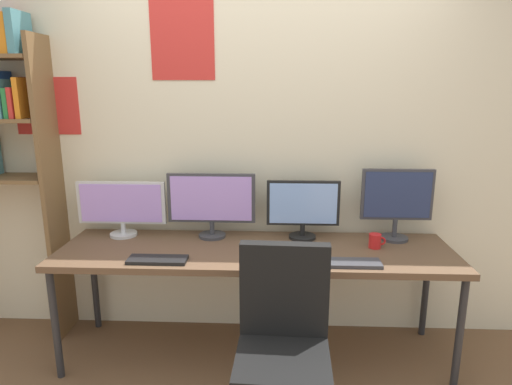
% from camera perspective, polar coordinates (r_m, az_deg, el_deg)
% --- Properties ---
extents(wall_back, '(4.86, 0.11, 2.60)m').
position_cam_1_polar(wall_back, '(3.03, 0.27, 5.53)').
color(wall_back, beige).
rests_on(wall_back, ground_plane).
extents(desk, '(2.46, 0.68, 0.74)m').
position_cam_1_polar(desk, '(2.78, -0.05, -8.24)').
color(desk, brown).
rests_on(desk, ground_plane).
extents(office_chair, '(0.52, 0.52, 0.99)m').
position_cam_1_polar(office_chair, '(2.29, 3.50, -21.79)').
color(office_chair, '#2D2D33').
rests_on(office_chair, ground_plane).
extents(monitor_far_left, '(0.59, 0.18, 0.37)m').
position_cam_1_polar(monitor_far_left, '(3.07, -17.10, -1.69)').
color(monitor_far_left, silver).
rests_on(monitor_far_left, desk).
extents(monitor_center_left, '(0.58, 0.18, 0.43)m').
position_cam_1_polar(monitor_center_left, '(2.92, -5.83, -1.20)').
color(monitor_center_left, '#38383D').
rests_on(monitor_center_left, desk).
extents(monitor_center_right, '(0.48, 0.18, 0.39)m').
position_cam_1_polar(monitor_center_right, '(2.90, 6.15, -1.93)').
color(monitor_center_right, black).
rests_on(monitor_center_right, desk).
extents(monitor_far_right, '(0.46, 0.18, 0.47)m').
position_cam_1_polar(monitor_far_right, '(2.99, 17.88, -0.92)').
color(monitor_far_right, '#38383D').
rests_on(monitor_far_right, desk).
extents(keyboard_left, '(0.34, 0.13, 0.02)m').
position_cam_1_polar(keyboard_left, '(2.63, -12.70, -8.54)').
color(keyboard_left, black).
rests_on(keyboard_left, desk).
extents(keyboard_right, '(0.33, 0.13, 0.02)m').
position_cam_1_polar(keyboard_right, '(2.58, 12.40, -8.96)').
color(keyboard_right, '#38383D').
rests_on(keyboard_right, desk).
extents(computer_mouse, '(0.06, 0.10, 0.03)m').
position_cam_1_polar(computer_mouse, '(2.54, -0.47, -8.86)').
color(computer_mouse, silver).
rests_on(computer_mouse, desk).
extents(coffee_mug, '(0.11, 0.08, 0.09)m').
position_cam_1_polar(coffee_mug, '(2.86, 15.29, -6.11)').
color(coffee_mug, red).
rests_on(coffee_mug, desk).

